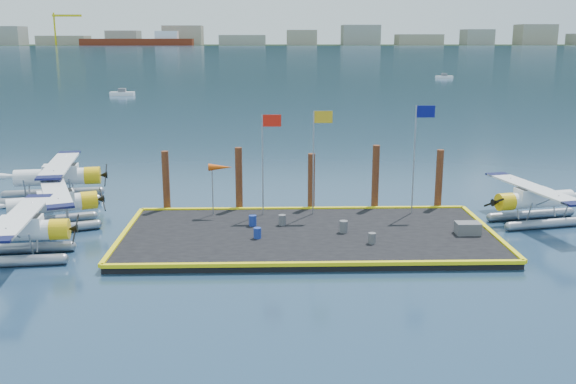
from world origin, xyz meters
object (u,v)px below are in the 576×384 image
Objects in this scene: seaplane_c at (55,179)px; windsock at (220,168)px; piling_1 at (239,181)px; crate at (468,228)px; piling_3 at (375,179)px; seaplane_d at (537,202)px; flagpole_blue at (418,143)px; drum_2 at (344,227)px; drum_5 at (282,220)px; flagpole_yellow at (317,146)px; drum_0 at (253,221)px; piling_0 at (166,183)px; seaplane_b at (50,207)px; piling_2 at (311,184)px; drum_3 at (257,233)px; seaplane_a at (14,234)px; flagpole_red at (266,149)px; piling_4 at (439,181)px; drum_1 at (372,238)px.

seaplane_c is 3.13× the size of windsock.
piling_1 reaches higher than seaplane_c.
windsock reaches higher than crate.
piling_3 is (9.53, 1.60, -1.08)m from windsock.
flagpole_blue is (-6.98, 1.10, 3.38)m from seaplane_d.
drum_5 is (-3.32, 1.50, -0.03)m from drum_2.
flagpole_yellow is at bearing 47.91° from drum_5.
piling_0 is (-5.43, 4.01, 1.30)m from drum_0.
crate is at bearing 61.23° from seaplane_b.
flagpole_blue is at bearing 13.89° from drum_0.
piling_2 is (-1.42, 5.42, 1.18)m from drum_2.
drum_3 is 0.14× the size of piling_0.
seaplane_a is at bearing -126.87° from piling_0.
seaplane_d is 22.35m from piling_0.
flagpole_blue reaches higher than drum_5.
flagpole_red is at bearing 84.36° from drum_3.
drum_0 is at bearing 170.73° from crate.
piling_1 reaches higher than piling_2.
drum_3 is 7.23m from piling_2.
windsock is at bearing -163.85° from piling_2.
piling_1 reaches higher than seaplane_b.
piling_3 is at bearing 64.56° from drum_2.
flagpole_blue is 1.55× the size of piling_1.
flagpole_yellow is 5.87m from windsock.
crate is 0.34× the size of piling_2.
seaplane_c reaches higher than drum_3.
drum_5 is 4.46m from flagpole_red.
drum_0 is (11.62, -1.02, -0.64)m from seaplane_b.
piling_4 is (9.90, 3.92, 1.30)m from drum_5.
piling_4 is at bearing 50.34° from seaplane_d.
drum_1 is at bearing 86.65° from seaplane_a.
seaplane_c reaches higher than seaplane_b.
piling_2 is (-0.20, 1.60, -2.61)m from flagpole_yellow.
flagpole_yellow is 5.52m from piling_1.
flagpole_red reaches higher than drum_0.
drum_0 is 2.34m from drum_3.
seaplane_a is 14.64× the size of drum_5.
drum_0 reaches higher than drum_5.
piling_1 is (4.50, 0.00, 0.10)m from piling_0.
piling_2 reaches higher than seaplane_c.
drum_0 reaches higher than drum_3.
piling_0 is at bearing 56.96° from seaplane_c.
crate is (23.30, 2.34, -0.61)m from seaplane_a.
piling_1 is at bearing 171.49° from flagpole_blue.
drum_5 is at bearing -56.45° from piling_1.
piling_3 is (-9.18, 2.70, 0.84)m from seaplane_d.
seaplane_a is 1.45× the size of flagpole_red.
seaplane_d is 14.33× the size of drum_5.
piling_1 reaches higher than seaplane_d.
piling_2 is (1.90, 3.92, 1.20)m from drum_5.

